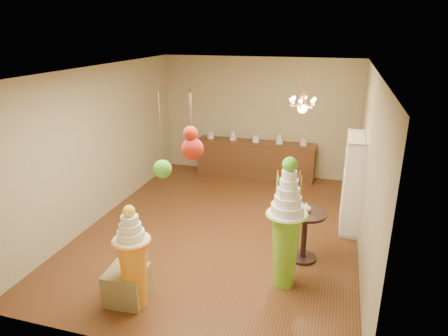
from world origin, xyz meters
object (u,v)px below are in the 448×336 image
(round_table, at_px, (305,229))
(pedestal_green, at_px, (286,234))
(pedestal_orange, at_px, (134,265))
(sideboard, at_px, (255,158))

(round_table, bearing_deg, pedestal_green, -104.95)
(pedestal_green, relative_size, pedestal_orange, 1.32)
(sideboard, xyz_separation_m, round_table, (1.60, -3.67, 0.08))
(pedestal_orange, distance_m, sideboard, 5.53)
(pedestal_orange, height_order, round_table, pedestal_orange)
(pedestal_green, bearing_deg, pedestal_orange, -150.96)
(pedestal_orange, height_order, sideboard, pedestal_orange)
(pedestal_orange, xyz_separation_m, round_table, (2.11, 1.84, -0.08))
(pedestal_green, bearing_deg, round_table, 75.05)
(pedestal_green, distance_m, round_table, 0.86)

